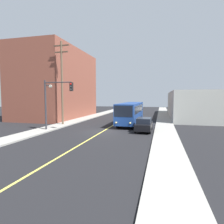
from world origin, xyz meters
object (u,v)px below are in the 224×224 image
object	(u,v)px
city_bus	(131,112)
utility_pole_near	(62,80)
street_lamp_left	(47,100)
parked_car_black	(144,124)
traffic_signal_left_corner	(56,95)

from	to	relation	value
city_bus	utility_pole_near	world-z (taller)	utility_pole_near
utility_pole_near	street_lamp_left	distance (m)	5.25
parked_car_black	utility_pole_near	distance (m)	13.47
utility_pole_near	city_bus	bearing A→B (deg)	23.24
utility_pole_near	street_lamp_left	bearing A→B (deg)	-85.03
street_lamp_left	utility_pole_near	bearing A→B (deg)	94.97
city_bus	traffic_signal_left_corner	world-z (taller)	traffic_signal_left_corner
parked_car_black	traffic_signal_left_corner	size ratio (longest dim) A/B	0.74
utility_pole_near	street_lamp_left	world-z (taller)	utility_pole_near
parked_car_black	street_lamp_left	xyz separation A→B (m)	(-11.60, -2.20, 2.90)
parked_car_black	street_lamp_left	world-z (taller)	street_lamp_left
utility_pole_near	traffic_signal_left_corner	distance (m)	5.47
traffic_signal_left_corner	street_lamp_left	xyz separation A→B (m)	(-1.42, 0.24, -0.56)
traffic_signal_left_corner	parked_car_black	bearing A→B (deg)	13.51
street_lamp_left	traffic_signal_left_corner	bearing A→B (deg)	-9.69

